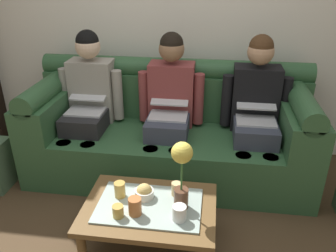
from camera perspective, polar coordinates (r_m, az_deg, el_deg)
The scene contains 12 objects.
couch at distance 3.03m, azimuth 0.31°, elevation -1.13°, with size 2.36×0.88×0.96m.
person_left at distance 3.07m, azimuth -12.91°, elevation 4.52°, with size 0.56×0.67×1.22m.
person_middle at distance 2.90m, azimuth 0.31°, elevation 3.94°, with size 0.56×0.67×1.22m.
person_right at distance 2.90m, azimuth 14.28°, elevation 3.11°, with size 0.56×0.67×1.22m.
coffee_table at distance 2.25m, azimuth -3.09°, elevation -13.88°, with size 0.83×0.60×0.36m.
flower_vase at distance 2.04m, azimuth 2.28°, elevation -7.09°, with size 0.13×0.13×0.45m.
snack_bowl at distance 2.26m, azimuth -3.94°, elevation -10.84°, with size 0.12×0.12×0.10m.
cup_near_left at distance 2.13m, azimuth -8.24°, elevation -13.74°, with size 0.07×0.07×0.08m, color gold.
cup_near_right at distance 2.27m, azimuth -7.95°, elevation -10.34°, with size 0.07×0.07×0.10m, color gold.
cup_far_center at distance 2.12m, azimuth -5.48°, elevation -13.05°, with size 0.08×0.08×0.11m, color #B26633.
cup_far_left at distance 2.08m, azimuth 1.88°, elevation -14.16°, with size 0.08×0.08×0.10m, color white.
cup_far_right at distance 2.27m, azimuth 1.38°, elevation -10.33°, with size 0.06×0.06×0.09m, color #DBB77A.
Camera 1 is at (0.35, -1.51, 1.74)m, focal length 36.97 mm.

